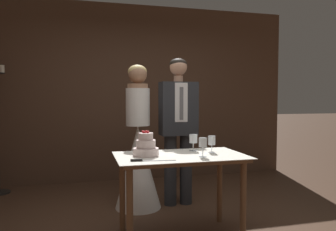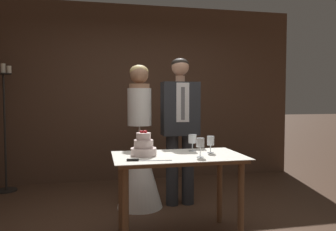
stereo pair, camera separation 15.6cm
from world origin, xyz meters
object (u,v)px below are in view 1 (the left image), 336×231
at_px(wine_glass_near, 212,141).
at_px(wine_glass_middle, 203,143).
at_px(cake_table, 180,167).
at_px(cake_knife, 144,160).
at_px(tiered_cake, 146,147).
at_px(bride, 138,155).
at_px(groom, 178,122).
at_px(wine_glass_far, 193,139).

distance_m(wine_glass_near, wine_glass_middle, 0.26).
height_order(cake_table, wine_glass_middle, wine_glass_middle).
height_order(cake_knife, wine_glass_near, wine_glass_near).
distance_m(tiered_cake, wine_glass_near, 0.65).
height_order(tiered_cake, cake_knife, tiered_cake).
xyz_separation_m(cake_table, bride, (-0.25, 0.91, -0.04)).
distance_m(wine_glass_middle, groom, 1.06).
bearing_deg(groom, wine_glass_middle, -94.42).
relative_size(cake_table, wine_glass_far, 7.19).
height_order(tiered_cake, wine_glass_far, tiered_cake).
height_order(wine_glass_far, groom, groom).
xyz_separation_m(wine_glass_middle, groom, (0.08, 1.06, 0.11)).
bearing_deg(cake_knife, bride, 90.50).
relative_size(wine_glass_middle, wine_glass_far, 1.04).
xyz_separation_m(cake_table, wine_glass_far, (0.19, 0.19, 0.23)).
bearing_deg(wine_glass_far, bride, 121.49).
distance_m(cake_knife, wine_glass_middle, 0.56).
xyz_separation_m(cake_knife, groom, (0.62, 1.11, 0.22)).
relative_size(cake_table, tiered_cake, 5.07).
height_order(wine_glass_middle, bride, bride).
bearing_deg(wine_glass_middle, wine_glass_near, 50.12).
bearing_deg(groom, cake_knife, -119.32).
bearing_deg(groom, cake_table, -105.23).
bearing_deg(groom, wine_glass_near, -84.23).
bearing_deg(wine_glass_near, tiered_cake, -179.34).
bearing_deg(tiered_cake, cake_table, -8.04).
bearing_deg(tiered_cake, wine_glass_far, 16.01).
bearing_deg(tiered_cake, bride, 85.38).
bearing_deg(bride, wine_glass_far, -58.51).
bearing_deg(cake_table, tiered_cake, 171.96).
bearing_deg(groom, bride, 179.93).
height_order(wine_glass_near, wine_glass_far, wine_glass_far).
bearing_deg(tiered_cake, wine_glass_near, 0.66).
bearing_deg(wine_glass_far, groom, 85.62).
distance_m(cake_table, wine_glass_near, 0.40).
bearing_deg(wine_glass_near, wine_glass_far, 135.55).
xyz_separation_m(wine_glass_near, bride, (-0.58, 0.86, -0.26)).
xyz_separation_m(tiered_cake, groom, (0.56, 0.86, 0.15)).
relative_size(wine_glass_near, wine_glass_far, 0.99).
xyz_separation_m(wine_glass_near, wine_glass_middle, (-0.17, -0.20, 0.02)).
bearing_deg(wine_glass_middle, tiered_cake, 158.11).
height_order(cake_table, groom, groom).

